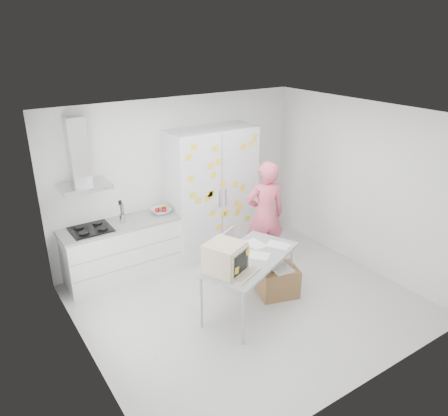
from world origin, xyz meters
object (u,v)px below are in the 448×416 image
chair (233,254)px  cardboard_box (278,281)px  desk (235,260)px  person (265,215)px

chair → cardboard_box: (0.36, -0.64, -0.26)m
chair → desk: bearing=-151.6°
desk → cardboard_box: desk is taller
person → chair: person is taller
person → chair: bearing=31.9°
chair → person: bearing=-13.8°
chair → cardboard_box: size_ratio=1.32×
person → chair: 0.87m
cardboard_box → chair: bearing=119.5°
desk → chair: desk is taller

